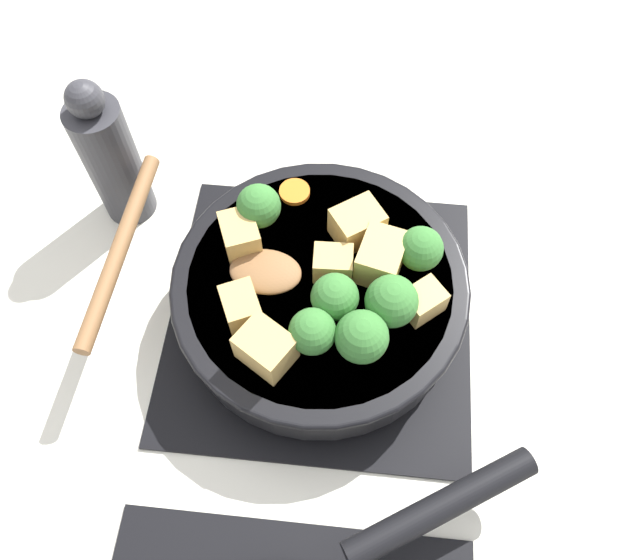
{
  "coord_description": "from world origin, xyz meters",
  "views": [
    {
      "loc": [
        -0.03,
        0.28,
        0.59
      ],
      "look_at": [
        0.0,
        0.0,
        0.08
      ],
      "focal_mm": 35.0,
      "sensor_mm": 36.0,
      "label": 1
    }
  ],
  "objects": [
    {
      "name": "broccoli_floret_west_rim",
      "position": [
        -0.02,
        0.03,
        0.11
      ],
      "size": [
        0.04,
        0.04,
        0.05
      ],
      "color": "#709956",
      "rests_on": "skillet_pan"
    },
    {
      "name": "carrot_slice_orange_thin",
      "position": [
        0.04,
        -0.1,
        0.08
      ],
      "size": [
        0.03,
        0.03,
        0.01
      ],
      "primitive_type": "cylinder",
      "color": "orange",
      "rests_on": "skillet_pan"
    },
    {
      "name": "broccoli_floret_near_spoon",
      "position": [
        0.0,
        0.07,
        0.11
      ],
      "size": [
        0.04,
        0.04,
        0.05
      ],
      "color": "#709956",
      "rests_on": "skillet_pan"
    },
    {
      "name": "tofu_cube_east_chunk",
      "position": [
        -0.09,
        0.02,
        0.09
      ],
      "size": [
        0.04,
        0.04,
        0.03
      ],
      "primitive_type": "cube",
      "rotation": [
        0.0,
        0.0,
        3.84
      ],
      "color": "tan",
      "rests_on": "skillet_pan"
    },
    {
      "name": "tofu_cube_near_handle",
      "position": [
        0.04,
        0.08,
        0.1
      ],
      "size": [
        0.06,
        0.05,
        0.04
      ],
      "primitive_type": "cube",
      "rotation": [
        0.0,
        0.0,
        5.72
      ],
      "color": "tan",
      "rests_on": "skillet_pan"
    },
    {
      "name": "tofu_cube_mid_small",
      "position": [
        0.08,
        -0.03,
        0.09
      ],
      "size": [
        0.05,
        0.05,
        0.03
      ],
      "primitive_type": "cube",
      "rotation": [
        0.0,
        0.0,
        1.96
      ],
      "color": "tan",
      "rests_on": "skillet_pan"
    },
    {
      "name": "ground_plane",
      "position": [
        0.0,
        0.0,
        0.0
      ],
      "size": [
        2.4,
        2.4,
        0.0
      ],
      "primitive_type": "plane",
      "color": "silver"
    },
    {
      "name": "wooden_spoon",
      "position": [
        0.13,
        -0.01,
        0.09
      ],
      "size": [
        0.19,
        0.22,
        0.02
      ],
      "color": "brown",
      "rests_on": "skillet_pan"
    },
    {
      "name": "broccoli_floret_north_edge",
      "position": [
        -0.07,
        0.03,
        0.11
      ],
      "size": [
        0.05,
        0.05,
        0.05
      ],
      "color": "#709956",
      "rests_on": "skillet_pan"
    },
    {
      "name": "carrot_slice_near_center",
      "position": [
        -0.07,
        0.01,
        0.08
      ],
      "size": [
        0.03,
        0.03,
        0.01
      ],
      "primitive_type": "cylinder",
      "color": "orange",
      "rests_on": "skillet_pan"
    },
    {
      "name": "tofu_cube_front_piece",
      "position": [
        -0.05,
        -0.02,
        0.1
      ],
      "size": [
        0.05,
        0.06,
        0.04
      ],
      "primitive_type": "cube",
      "rotation": [
        0.0,
        0.0,
        4.47
      ],
      "color": "tan",
      "rests_on": "skillet_pan"
    },
    {
      "name": "front_burner_grate",
      "position": [
        0.0,
        0.0,
        0.01
      ],
      "size": [
        0.31,
        0.31,
        0.03
      ],
      "color": "black",
      "rests_on": "ground_plane"
    },
    {
      "name": "pepper_mill",
      "position": [
        0.23,
        -0.12,
        0.08
      ],
      "size": [
        0.06,
        0.06,
        0.19
      ],
      "color": "#333338",
      "rests_on": "ground_plane"
    },
    {
      "name": "broccoli_floret_south_cluster",
      "position": [
        -0.04,
        0.07,
        0.11
      ],
      "size": [
        0.05,
        0.05,
        0.05
      ],
      "color": "#709956",
      "rests_on": "skillet_pan"
    },
    {
      "name": "skillet_pan",
      "position": [
        -0.0,
        0.0,
        0.06
      ],
      "size": [
        0.34,
        0.39,
        0.05
      ],
      "color": "black",
      "rests_on": "front_burner_grate"
    },
    {
      "name": "broccoli_floret_center_top",
      "position": [
        -0.09,
        -0.03,
        0.11
      ],
      "size": [
        0.04,
        0.04,
        0.05
      ],
      "color": "#709956",
      "rests_on": "skillet_pan"
    },
    {
      "name": "tofu_cube_west_chunk",
      "position": [
        0.07,
        0.04,
        0.09
      ],
      "size": [
        0.04,
        0.05,
        0.03
      ],
      "primitive_type": "cube",
      "rotation": [
        0.0,
        0.0,
        5.15
      ],
      "color": "tan",
      "rests_on": "skillet_pan"
    },
    {
      "name": "tofu_cube_back_piece",
      "position": [
        -0.01,
        -0.01,
        0.09
      ],
      "size": [
        0.04,
        0.03,
        0.03
      ],
      "primitive_type": "cube",
      "rotation": [
        0.0,
        0.0,
        3.18
      ],
      "color": "tan",
      "rests_on": "skillet_pan"
    },
    {
      "name": "tofu_cube_center_large",
      "position": [
        -0.03,
        -0.05,
        0.1
      ],
      "size": [
        0.06,
        0.06,
        0.04
      ],
      "primitive_type": "cube",
      "rotation": [
        0.0,
        0.0,
        3.75
      ],
      "color": "tan",
      "rests_on": "skillet_pan"
    },
    {
      "name": "broccoli_floret_east_rim",
      "position": [
        0.06,
        -0.06,
        0.11
      ],
      "size": [
        0.04,
        0.04,
        0.05
      ],
      "color": "#709956",
      "rests_on": "skillet_pan"
    }
  ]
}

